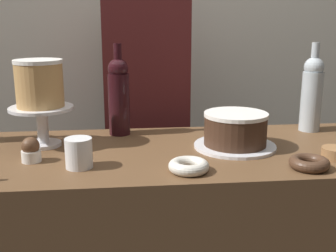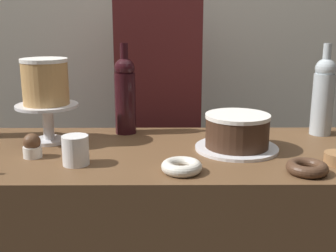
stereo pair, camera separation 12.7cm
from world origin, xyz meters
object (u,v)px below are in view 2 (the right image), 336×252
white_layer_cake (45,82)px  chocolate_round_cake (237,130)px  wine_bottle_clear (323,95)px  barista_figure (159,126)px  coffee_cup_ceramic (76,150)px  wine_bottle_dark_red (125,94)px  cupcake_chocolate (32,146)px  donut_sugar (182,167)px  donut_chocolate (307,168)px  cake_stand_pedestal (48,117)px

white_layer_cake → chocolate_round_cake: white_layer_cake is taller
wine_bottle_clear → barista_figure: bearing=148.9°
white_layer_cake → wine_bottle_clear: size_ratio=0.47×
wine_bottle_clear → coffee_cup_ceramic: bearing=-158.4°
chocolate_round_cake → wine_bottle_dark_red: 0.43m
wine_bottle_clear → barista_figure: 0.72m
chocolate_round_cake → cupcake_chocolate: 0.63m
white_layer_cake → donut_sugar: (0.44, -0.29, -0.19)m
chocolate_round_cake → cupcake_chocolate: (-0.63, -0.08, -0.03)m
donut_chocolate → chocolate_round_cake: bearing=125.4°
chocolate_round_cake → donut_chocolate: size_ratio=1.83×
donut_chocolate → donut_sugar: same height
wine_bottle_clear → cupcake_chocolate: (-0.96, -0.26, -0.11)m
wine_bottle_dark_red → coffee_cup_ceramic: wine_bottle_dark_red is taller
barista_figure → donut_sugar: bearing=-84.4°
chocolate_round_cake → wine_bottle_clear: 0.39m
donut_chocolate → coffee_cup_ceramic: bearing=173.2°
chocolate_round_cake → cake_stand_pedestal: bearing=172.3°
wine_bottle_dark_red → donut_chocolate: size_ratio=2.91×
wine_bottle_dark_red → donut_sugar: 0.47m
white_layer_cake → cupcake_chocolate: bearing=-92.5°
white_layer_cake → wine_bottle_dark_red: (0.25, 0.12, -0.06)m
cupcake_chocolate → donut_sugar: size_ratio=0.66×
cupcake_chocolate → barista_figure: barista_figure is taller
donut_sugar → cake_stand_pedestal: bearing=146.4°
cupcake_chocolate → wine_bottle_dark_red: bearing=47.8°
white_layer_cake → barista_figure: bearing=51.5°
barista_figure → wine_bottle_clear: bearing=-31.1°
wine_bottle_dark_red → donut_chocolate: 0.69m
cake_stand_pedestal → wine_bottle_dark_red: size_ratio=0.63×
wine_bottle_clear → coffee_cup_ceramic: size_ratio=3.83×
chocolate_round_cake → coffee_cup_ceramic: size_ratio=2.41×
chocolate_round_cake → cupcake_chocolate: chocolate_round_cake is taller
wine_bottle_clear → donut_chocolate: size_ratio=2.91×
chocolate_round_cake → barista_figure: barista_figure is taller
cake_stand_pedestal → donut_sugar: 0.53m
white_layer_cake → wine_bottle_clear: wine_bottle_clear is taller
wine_bottle_dark_red → cupcake_chocolate: wine_bottle_dark_red is taller
cake_stand_pedestal → coffee_cup_ceramic: (0.14, -0.22, -0.05)m
cupcake_chocolate → donut_chocolate: bearing=-10.3°
donut_chocolate → donut_sugar: 0.34m
chocolate_round_cake → wine_bottle_dark_red: wine_bottle_dark_red is taller
donut_chocolate → barista_figure: 0.87m
donut_chocolate → coffee_cup_ceramic: coffee_cup_ceramic is taller
wine_bottle_dark_red → coffee_cup_ceramic: (-0.11, -0.35, -0.10)m
donut_chocolate → coffee_cup_ceramic: (-0.64, 0.08, 0.03)m
cake_stand_pedestal → barista_figure: size_ratio=0.13×
wine_bottle_dark_red → white_layer_cake: bearing=-153.9°
wine_bottle_dark_red → barista_figure: size_ratio=0.20×
cake_stand_pedestal → coffee_cup_ceramic: cake_stand_pedestal is taller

